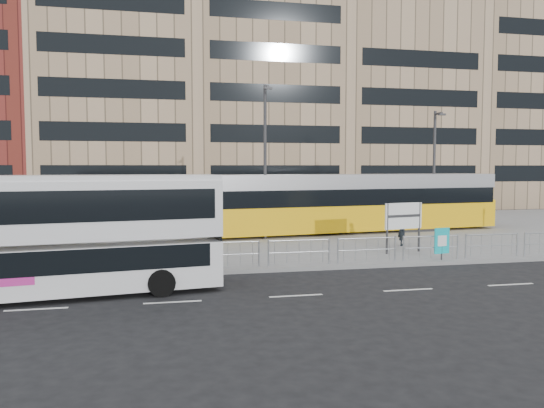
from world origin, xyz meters
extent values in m
plane|color=black|center=(0.00, 0.00, 0.00)|extent=(120.00, 120.00, 0.00)
cube|color=slate|center=(0.00, 12.00, 0.07)|extent=(64.00, 24.00, 0.15)
cube|color=gray|center=(0.00, 0.05, 0.07)|extent=(64.00, 0.25, 0.17)
cube|color=tan|center=(-10.00, 34.00, 11.00)|extent=(14.00, 16.00, 22.00)
cube|color=tan|center=(4.00, 34.00, 12.00)|extent=(14.00, 16.00, 24.00)
cube|color=tan|center=(18.00, 34.00, 10.50)|extent=(14.00, 16.00, 21.00)
cube|color=#38383D|center=(18.00, 34.00, 21.60)|extent=(14.40, 16.40, 1.20)
cube|color=tan|center=(32.00, 34.00, 11.50)|extent=(14.00, 16.00, 23.00)
cylinder|color=#999DA2|center=(2.00, 0.50, 1.20)|extent=(32.00, 0.05, 0.05)
cylinder|color=#999DA2|center=(2.00, 0.50, 0.70)|extent=(32.00, 0.04, 0.04)
cube|color=white|center=(1.00, -4.00, 0.01)|extent=(62.00, 0.12, 0.01)
cube|color=silver|center=(-9.34, -2.43, 0.95)|extent=(10.14, 3.58, 1.53)
cube|color=silver|center=(-9.34, -2.43, 2.84)|extent=(10.14, 3.58, 1.89)
cube|color=silver|center=(-9.34, -2.43, 3.83)|extent=(10.13, 3.49, 0.27)
cube|color=black|center=(-8.90, -2.37, 1.31)|extent=(8.36, 3.38, 0.77)
cube|color=black|center=(-9.34, -2.43, 3.02)|extent=(9.61, 3.55, 0.99)
cylinder|color=black|center=(-6.33, -3.19, 0.45)|extent=(0.93, 0.39, 0.90)
cylinder|color=black|center=(-6.63, -0.91, 0.45)|extent=(0.93, 0.39, 0.90)
cube|color=#F4B30D|center=(-0.01, 10.12, 1.20)|extent=(30.97, 6.69, 1.76)
cube|color=black|center=(-0.01, 10.12, 2.41)|extent=(30.53, 6.68, 0.99)
cube|color=#B0B0B5|center=(-0.01, 10.12, 3.34)|extent=(30.94, 6.46, 0.88)
cube|color=#F4B30D|center=(14.64, 11.94, 1.91)|extent=(1.62, 2.62, 2.86)
cylinder|color=#2D2D30|center=(-0.01, 10.12, 2.02)|extent=(2.93, 2.93, 3.30)
cube|color=#2D2D30|center=(9.83, 11.34, 0.43)|extent=(3.62, 3.16, 0.55)
cube|color=#2D2D30|center=(-9.85, 8.90, 0.43)|extent=(3.62, 3.16, 0.55)
cylinder|color=#2D2D30|center=(4.08, 2.41, 1.34)|extent=(0.10, 0.10, 2.39)
cylinder|color=#2D2D30|center=(5.91, 2.79, 1.34)|extent=(0.10, 0.10, 2.39)
cube|color=white|center=(5.00, 2.60, 1.91)|extent=(2.05, 0.50, 1.25)
cylinder|color=#2D2D30|center=(5.77, 0.40, 0.53)|extent=(0.06, 0.06, 0.76)
cube|color=#0DB4C1|center=(5.77, 0.40, 1.00)|extent=(0.76, 0.17, 1.13)
cube|color=white|center=(5.77, 0.37, 1.00)|extent=(0.47, 0.08, 0.47)
imported|color=black|center=(5.97, 4.70, 1.01)|extent=(0.62, 0.74, 1.71)
cylinder|color=#2D2D30|center=(-4.40, 1.09, 1.65)|extent=(0.12, 0.12, 3.00)
imported|color=#2D2D30|center=(-4.40, 1.09, 2.75)|extent=(0.23, 0.25, 1.00)
cylinder|color=#2D2D30|center=(-0.48, 8.82, 4.49)|extent=(0.18, 0.18, 8.69)
cylinder|color=#2D2D30|center=(-0.48, 8.42, 8.64)|extent=(0.14, 0.90, 0.14)
cube|color=#2D2D30|center=(-0.48, 7.97, 8.54)|extent=(0.45, 0.20, 0.12)
cylinder|color=#2D2D30|center=(11.23, 11.07, 4.01)|extent=(0.18, 0.18, 7.72)
cylinder|color=#2D2D30|center=(11.23, 10.67, 7.67)|extent=(0.14, 0.90, 0.14)
cube|color=#2D2D30|center=(11.23, 10.22, 7.57)|extent=(0.45, 0.20, 0.12)
camera|label=1|loc=(-6.34, -20.65, 4.24)|focal=35.00mm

